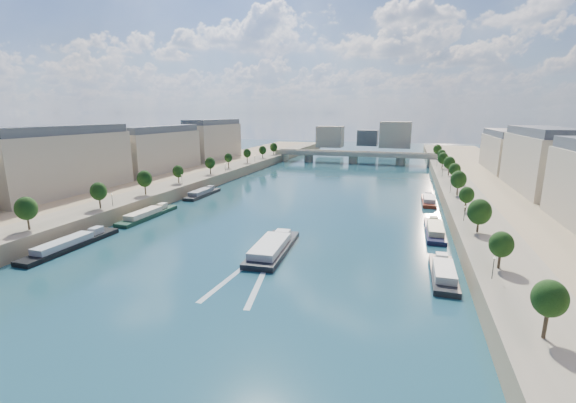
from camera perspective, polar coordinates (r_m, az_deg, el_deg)
The scene contains 17 objects.
ground at distance 136.80m, azimuth 1.26°, elevation -1.50°, with size 700.00×700.00×0.00m, color #0C2E36.
quay_left at distance 170.33m, azimuth -22.70°, elevation 1.24°, with size 44.00×520.00×5.00m, color #9E8460.
quay_right at distance 135.84m, azimuth 31.90°, elevation -2.52°, with size 44.00×520.00×5.00m, color #9E8460.
pave_left at distance 160.70m, azimuth -18.67°, elevation 1.84°, with size 14.00×520.00×0.10m, color gray.
pave_right at distance 132.15m, azimuth 25.75°, elevation -1.07°, with size 14.00×520.00×0.10m, color gray.
trees_left at distance 160.25m, azimuth -17.81°, elevation 3.84°, with size 4.80×268.80×8.26m.
trees_right at distance 140.52m, azimuth 24.61°, elevation 2.08°, with size 4.80×268.80×8.26m.
lamps_left at distance 149.68m, azimuth -19.57°, elevation 2.06°, with size 0.36×200.36×4.28m.
lamps_right at distance 135.82m, azimuth 23.70°, elevation 0.66°, with size 0.36×200.36×4.28m.
buildings_left at distance 185.79m, azimuth -23.81°, elevation 6.40°, with size 16.00×226.00×23.20m.
buildings_right at distance 148.50m, azimuth 36.28°, elevation 3.60°, with size 16.00×226.00×23.20m.
skyline at distance 348.97m, azimuth 12.00°, elevation 9.49°, with size 79.00×42.00×22.00m.
bridge at distance 273.90m, azimuth 9.64°, elevation 6.69°, with size 112.00×12.00×8.15m.
tour_barge at distance 97.77m, azimuth -2.32°, elevation -6.88°, with size 9.30×27.32×3.72m.
wake at distance 83.81m, azimuth -6.21°, elevation -11.16°, with size 10.75×26.02×0.04m.
moored_barges_left at distance 115.35m, azimuth -29.42°, elevation -5.56°, with size 5.00×156.60×3.60m.
moored_barges_right at distance 97.93m, azimuth 21.65°, elevation -7.89°, with size 5.00×164.98×3.60m.
Camera 1 is at (36.67, -27.29, 34.18)m, focal length 24.00 mm.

